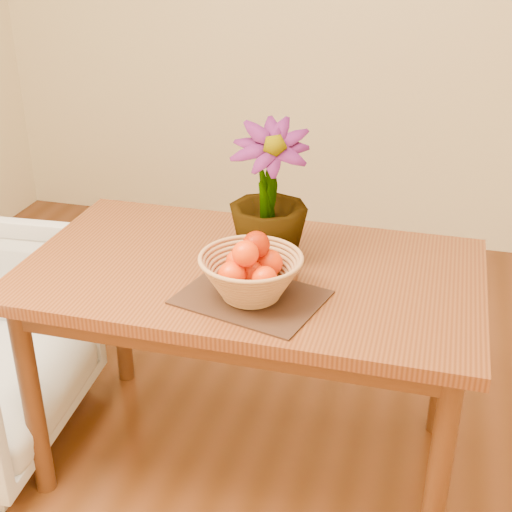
# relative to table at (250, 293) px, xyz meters

# --- Properties ---
(table) EXTENTS (1.40, 0.80, 0.75)m
(table) POSITION_rel_table_xyz_m (0.00, 0.00, 0.00)
(table) COLOR brown
(table) RESTS_ON floor
(placemat) EXTENTS (0.45, 0.38, 0.01)m
(placemat) POSITION_rel_table_xyz_m (0.05, -0.18, 0.09)
(placemat) COLOR #321B12
(placemat) RESTS_ON table
(wicker_basket) EXTENTS (0.29, 0.29, 0.12)m
(wicker_basket) POSITION_rel_table_xyz_m (0.05, -0.18, 0.15)
(wicker_basket) COLOR #B67D4B
(wicker_basket) RESTS_ON placemat
(orange_pile) EXTENTS (0.17, 0.18, 0.14)m
(orange_pile) POSITION_rel_table_xyz_m (0.05, -0.17, 0.21)
(orange_pile) COLOR red
(orange_pile) RESTS_ON wicker_basket
(potted_plant) EXTENTS (0.28, 0.28, 0.43)m
(potted_plant) POSITION_rel_table_xyz_m (0.04, 0.08, 0.30)
(potted_plant) COLOR #144714
(potted_plant) RESTS_ON table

